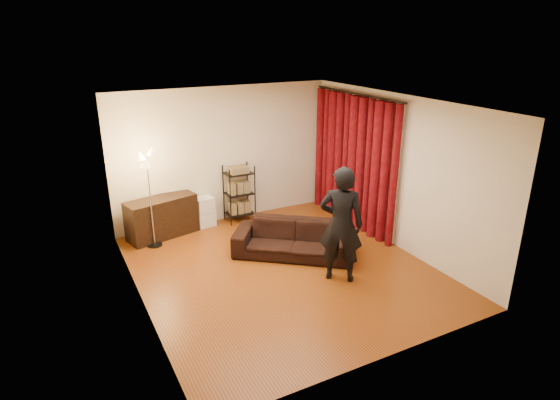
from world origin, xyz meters
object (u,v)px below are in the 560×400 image
media_cabinet (162,217)px  person (341,225)px  floor_lamp (150,200)px  wire_shelf (239,193)px  storage_boxes (205,212)px  sofa (294,239)px

media_cabinet → person: bearing=-68.4°
media_cabinet → floor_lamp: (-0.25, -0.35, 0.51)m
wire_shelf → person: bearing=-89.3°
person → storage_boxes: person is taller
wire_shelf → media_cabinet: bearing=173.3°
person → media_cabinet: (-2.06, 2.88, -0.54)m
media_cabinet → storage_boxes: size_ratio=2.17×
sofa → floor_lamp: 2.61m
person → wire_shelf: size_ratio=1.57×
storage_boxes → floor_lamp: size_ratio=0.34×
sofa → media_cabinet: 2.59m
storage_boxes → floor_lamp: (-1.12, -0.43, 0.58)m
storage_boxes → wire_shelf: 0.78m
person → floor_lamp: size_ratio=1.04×
person → floor_lamp: (-2.30, 2.53, -0.04)m
person → sofa: bearing=-37.6°
media_cabinet → floor_lamp: size_ratio=0.74×
wire_shelf → floor_lamp: (-1.85, -0.39, 0.30)m
storage_boxes → wire_shelf: wire_shelf is taller
media_cabinet → wire_shelf: bearing=-12.5°
sofa → person: size_ratio=1.11×
sofa → media_cabinet: (-1.82, 1.84, 0.08)m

